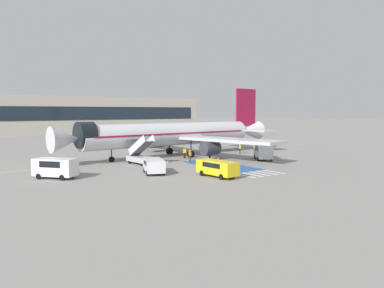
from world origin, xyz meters
name	(u,v)px	position (x,y,z in m)	size (l,w,h in m)	color
ground_plane	(174,156)	(0.00, 0.00, 0.00)	(600.00, 600.00, 0.00)	gray
apron_leadline_yellow	(172,156)	(-0.27, 0.09, 0.00)	(0.20, 75.05, 0.01)	gold
apron_stand_patch_blue	(221,165)	(-0.27, -12.30, 0.00)	(4.81, 12.30, 0.01)	#2856A8
apron_walkway_bar_0	(244,176)	(-3.27, -20.14, 0.00)	(0.44, 3.60, 0.01)	silver
apron_walkway_bar_1	(252,175)	(-2.07, -20.14, 0.00)	(0.44, 3.60, 0.01)	silver
apron_walkway_bar_2	(259,174)	(-0.87, -20.14, 0.00)	(0.44, 3.60, 0.01)	silver
apron_walkway_bar_3	(266,173)	(0.33, -20.14, 0.00)	(0.44, 3.60, 0.01)	silver
apron_walkway_bar_4	(273,172)	(1.53, -20.14, 0.00)	(0.44, 3.60, 0.01)	silver
airliner	(176,134)	(0.49, 0.14, 3.64)	(40.72, 36.23, 11.61)	silver
boarding_stairs_forward	(141,157)	(-8.50, -4.84, 1.01)	(2.51, 5.35, 4.19)	#ADB2BA
fuel_tanker	(154,136)	(8.67, 21.93, 1.75)	(3.76, 8.92, 3.47)	#38383D
service_van_0	(263,151)	(8.78, -11.47, 1.42)	(4.18, 4.79, 2.40)	silver
service_van_1	(154,165)	(-11.07, -12.91, 1.06)	(3.44, 4.72, 1.72)	silver
service_van_2	(217,167)	(-6.33, -18.96, 1.12)	(2.30, 5.28, 1.83)	yellow
service_van_3	(55,167)	(-21.46, -9.39, 1.32)	(4.55, 4.88, 2.22)	silver
ground_crew_0	(240,148)	(11.54, -3.32, 1.03)	(0.44, 0.48, 1.78)	#191E38
ground_crew_1	(210,153)	(2.55, -6.24, 1.01)	(0.39, 0.49, 1.75)	black
ground_crew_2	(190,155)	(-1.25, -6.41, 0.98)	(0.23, 0.43, 1.71)	#2D2D33
ground_crew_3	(185,152)	(0.09, -2.99, 0.98)	(0.49, 0.38, 1.71)	black
traffic_cone_0	(218,158)	(3.15, -7.58, 0.29)	(0.52, 0.52, 0.58)	orange
traffic_cone_1	(263,153)	(14.24, -6.21, 0.24)	(0.43, 0.43, 0.48)	orange
traffic_cone_2	(168,162)	(-5.25, -6.58, 0.23)	(0.41, 0.41, 0.46)	orange
terminal_building	(3,116)	(-14.00, 72.11, 6.08)	(133.51, 12.10, 12.16)	#B2AD9E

